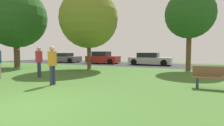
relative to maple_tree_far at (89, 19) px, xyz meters
name	(u,v)px	position (x,y,z in m)	size (l,w,h in m)	color
ground_plane	(22,110)	(3.99, -9.54, -4.18)	(44.00, 44.00, 0.00)	#3D6628
road_strip	(153,65)	(3.99, 6.46, -4.18)	(44.00, 6.40, 0.01)	#28282B
maple_tree_far	(89,19)	(0.00, 0.00, 0.00)	(4.86, 4.86, 6.62)	brown
oak_tree_right	(16,17)	(-6.91, -1.51, 0.41)	(5.54, 5.54, 7.38)	brown
maple_tree_near	(190,14)	(7.62, 2.50, 0.19)	(3.77, 3.77, 6.28)	brown
person_thrower	(52,63)	(2.24, -6.61, -3.21)	(0.32, 0.30, 1.75)	#2D334C
person_walking	(39,60)	(-0.11, -5.20, -3.20)	(0.31, 0.37, 1.77)	#2D334C
frisbee_disc	(21,49)	(0.24, -6.63, -2.58)	(0.34, 0.34, 0.04)	yellow
parked_car_grey	(65,58)	(-7.98, 6.49, -3.59)	(4.25, 2.01, 1.27)	slate
parked_car_red	(103,58)	(-2.18, 6.53, -3.51)	(4.01, 2.04, 1.47)	#B21E1E
parked_car_silver	(150,59)	(3.61, 6.69, -3.56)	(4.54, 2.02, 1.35)	#B7B7BC
park_bench	(214,77)	(8.75, -4.51, -3.72)	(1.60, 0.45, 0.90)	brown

